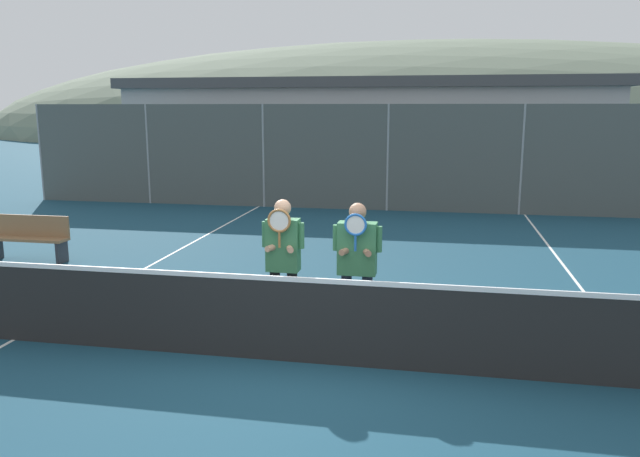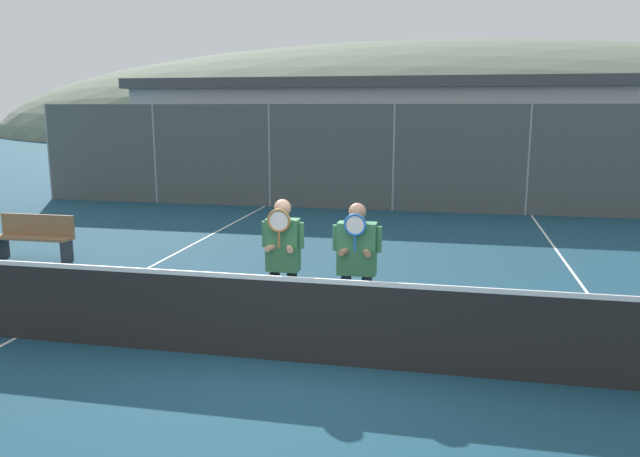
{
  "view_description": "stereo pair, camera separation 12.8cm",
  "coord_description": "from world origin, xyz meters",
  "views": [
    {
      "loc": [
        1.42,
        -6.49,
        2.85
      ],
      "look_at": [
        -0.03,
        1.04,
        1.35
      ],
      "focal_mm": 35.0,
      "sensor_mm": 36.0,
      "label": 1
    },
    {
      "loc": [
        1.55,
        -6.46,
        2.85
      ],
      "look_at": [
        -0.03,
        1.04,
        1.35
      ],
      "focal_mm": 35.0,
      "sensor_mm": 36.0,
      "label": 2
    }
  ],
  "objects": [
    {
      "name": "player_center_left",
      "position": [
        0.46,
        0.9,
        1.02
      ],
      "size": [
        0.61,
        0.34,
        1.71
      ],
      "color": "#232838",
      "rests_on": "ground_plane"
    },
    {
      "name": "ground_plane",
      "position": [
        0.0,
        0.0,
        0.0
      ],
      "size": [
        120.0,
        120.0,
        0.0
      ],
      "primitive_type": "plane",
      "color": "navy"
    },
    {
      "name": "car_center",
      "position": [
        3.35,
        12.97,
        0.89
      ],
      "size": [
        4.12,
        1.97,
        1.74
      ],
      "color": "#285638",
      "rests_on": "ground_plane"
    },
    {
      "name": "fence_back",
      "position": [
        0.0,
        10.78,
        1.46
      ],
      "size": [
        21.38,
        0.06,
        2.93
      ],
      "color": "gray",
      "rests_on": "ground_plane"
    },
    {
      "name": "tennis_net",
      "position": [
        0.0,
        0.0,
        0.52
      ],
      "size": [
        9.98,
        0.09,
        1.1
      ],
      "color": "gray",
      "rests_on": "ground_plane"
    },
    {
      "name": "bench_courtside",
      "position": [
        -6.1,
        3.72,
        0.46
      ],
      "size": [
        1.54,
        0.36,
        0.85
      ],
      "color": "olive",
      "rests_on": "ground_plane"
    },
    {
      "name": "car_far_left",
      "position": [
        -6.69,
        12.71,
        0.89
      ],
      "size": [
        4.76,
        2.06,
        1.73
      ],
      "color": "#285638",
      "rests_on": "ground_plane"
    },
    {
      "name": "player_leftmost",
      "position": [
        -0.46,
        0.84,
        1.02
      ],
      "size": [
        0.54,
        0.34,
        1.73
      ],
      "color": "black",
      "rests_on": "ground_plane"
    },
    {
      "name": "hill_distant",
      "position": [
        0.0,
        58.45,
        0.0
      ],
      "size": [
        93.28,
        51.82,
        18.14
      ],
      "color": "slate",
      "rests_on": "ground_plane"
    },
    {
      "name": "court_line_left_sideline",
      "position": [
        -3.71,
        3.0,
        0.0
      ],
      "size": [
        0.05,
        16.0,
        0.01
      ],
      "primitive_type": "cube",
      "color": "white",
      "rests_on": "ground_plane"
    },
    {
      "name": "car_left_of_center",
      "position": [
        -1.51,
        13.21,
        0.93
      ],
      "size": [
        4.19,
        2.01,
        1.83
      ],
      "color": "silver",
      "rests_on": "ground_plane"
    },
    {
      "name": "court_line_right_sideline",
      "position": [
        3.71,
        3.0,
        0.0
      ],
      "size": [
        0.05,
        16.0,
        0.01
      ],
      "primitive_type": "cube",
      "color": "white",
      "rests_on": "ground_plane"
    },
    {
      "name": "clubhouse_building",
      "position": [
        -1.44,
        17.37,
        1.95
      ],
      "size": [
        17.74,
        5.5,
        3.86
      ],
      "color": "#9EA3A8",
      "rests_on": "ground_plane"
    }
  ]
}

